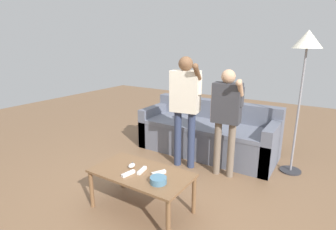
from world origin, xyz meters
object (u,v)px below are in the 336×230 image
couch (208,134)px  coffee_table (141,177)px  snack_bowl (158,180)px  player_right (226,111)px  game_remote_nunchuk (132,166)px  player_center (185,100)px  game_remote_wand_near (142,170)px  game_remote_wand_spare (128,174)px  floor_lamp (307,50)px  game_remote_wand_far (159,173)px

couch → coffee_table: size_ratio=2.04×
snack_bowl → player_right: (0.16, 1.29, 0.42)m
game_remote_nunchuk → player_center: 1.24m
couch → game_remote_wand_near: size_ratio=13.33×
game_remote_wand_spare → floor_lamp: bearing=56.6°
player_right → coffee_table: bearing=-110.1°
coffee_table → game_remote_wand_far: game_remote_wand_far is taller
player_center → game_remote_nunchuk: bearing=-90.6°
coffee_table → game_remote_nunchuk: size_ratio=11.84×
game_remote_wand_far → game_remote_wand_spare: (-0.25, -0.18, -0.00)m
player_right → game_remote_wand_far: bearing=-102.8°
player_center → game_remote_wand_near: bearing=-83.1°
couch → game_remote_nunchuk: 1.79m
player_center → game_remote_wand_far: player_center is taller
floor_lamp → game_remote_wand_near: size_ratio=11.78×
player_center → game_remote_wand_near: 1.27m
coffee_table → snack_bowl: (0.28, -0.09, 0.08)m
game_remote_nunchuk → game_remote_wand_far: bearing=6.2°
couch → player_right: 0.98m
game_remote_nunchuk → game_remote_wand_near: bearing=-6.1°
coffee_table → game_remote_wand_far: bearing=18.1°
game_remote_wand_far → snack_bowl: bearing=-57.0°
couch → snack_bowl: (0.34, -1.89, 0.17)m
game_remote_wand_near → game_remote_wand_far: 0.18m
floor_lamp → snack_bowl: bearing=-116.0°
snack_bowl → game_remote_nunchuk: snack_bowl is taller
couch → game_remote_nunchuk: (-0.08, -1.78, 0.17)m
floor_lamp → player_right: 1.22m
snack_bowl → game_remote_wand_spare: size_ratio=1.02×
snack_bowl → game_remote_wand_spare: 0.35m
snack_bowl → game_remote_wand_far: 0.18m
snack_bowl → game_remote_wand_near: snack_bowl is taller
coffee_table → floor_lamp: size_ratio=0.55×
game_remote_wand_near → coffee_table: bearing=-121.7°
player_center → couch: bearing=84.0°
game_remote_wand_far → player_right: bearing=77.2°
floor_lamp → game_remote_wand_spare: 2.58m
snack_bowl → player_center: bearing=108.2°
game_remote_nunchuk → coffee_table: bearing=-9.2°
coffee_table → player_right: size_ratio=0.74×
coffee_table → floor_lamp: (1.20, 1.80, 1.25)m
game_remote_wand_far → floor_lamp: bearing=59.7°
player_center → game_remote_wand_spare: 1.38m
snack_bowl → game_remote_wand_far: snack_bowl is taller
snack_bowl → game_remote_wand_spare: bearing=-174.7°
couch → game_remote_wand_spare: (-0.00, -1.92, 0.16)m
game_remote_nunchuk → floor_lamp: (1.34, 1.78, 1.17)m
couch → snack_bowl: size_ratio=13.29×
snack_bowl → coffee_table: bearing=162.3°
player_right → game_remote_wand_spare: (-0.51, -1.32, -0.43)m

